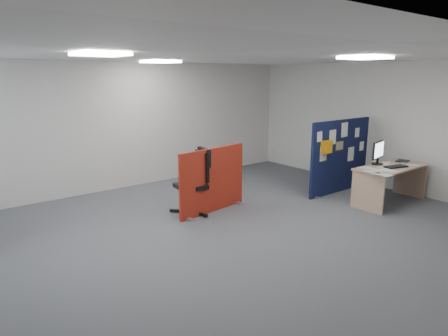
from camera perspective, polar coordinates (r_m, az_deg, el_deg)
floor at (r=6.22m, az=-0.63°, el=-9.70°), size 9.00×9.00×0.00m
ceiling at (r=5.74m, az=-0.70°, el=15.98°), size 9.00×7.00×0.02m
wall_back at (r=8.83m, az=-14.85°, el=5.75°), size 9.00×0.02×2.70m
wall_right at (r=9.27m, az=21.95°, el=5.57°), size 0.02×7.00×2.70m
ceiling_lights at (r=6.47m, az=-2.05°, el=15.38°), size 4.10×4.10×0.04m
navy_divider at (r=8.67m, az=16.20°, el=1.65°), size 1.85×0.30×1.53m
main_desk at (r=8.28m, az=22.46°, el=-0.90°), size 1.59×0.71×0.73m
monitor_main at (r=8.23m, az=21.18°, el=2.19°), size 0.51×0.22×0.45m
keyboard at (r=8.15m, az=23.34°, el=0.19°), size 0.48×0.29×0.02m
mouse at (r=8.46m, az=24.28°, el=0.56°), size 0.10×0.06×0.03m
paper_tray at (r=8.77m, az=24.16°, el=0.92°), size 0.32×0.28×0.01m
red_divider at (r=7.15m, az=-1.62°, el=-1.84°), size 1.54×0.30×1.16m
office_chair at (r=7.09m, az=-3.94°, el=-1.34°), size 0.75×0.75×1.14m
desk_papers at (r=7.96m, az=21.88°, el=-0.04°), size 1.40×0.89×0.00m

